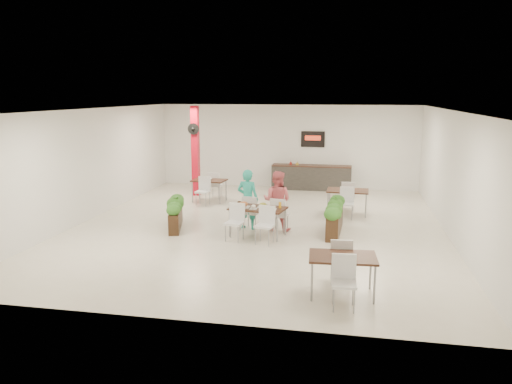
% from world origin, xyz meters
% --- Properties ---
extents(ground, '(12.00, 12.00, 0.00)m').
position_xyz_m(ground, '(0.00, 0.00, 0.00)').
color(ground, beige).
rests_on(ground, ground).
extents(room_shell, '(10.10, 12.10, 3.22)m').
position_xyz_m(room_shell, '(0.00, 0.00, 2.01)').
color(room_shell, white).
rests_on(room_shell, ground).
extents(red_column, '(0.40, 0.41, 3.20)m').
position_xyz_m(red_column, '(-3.00, 3.79, 1.64)').
color(red_column, red).
rests_on(red_column, ground).
extents(service_counter, '(3.00, 0.64, 2.20)m').
position_xyz_m(service_counter, '(1.00, 5.65, 0.49)').
color(service_counter, '#282623').
rests_on(service_counter, ground).
extents(main_table, '(1.52, 1.81, 0.92)m').
position_xyz_m(main_table, '(0.15, -0.95, 0.64)').
color(main_table, black).
rests_on(main_table, ground).
extents(diner_man, '(0.65, 0.49, 1.63)m').
position_xyz_m(diner_man, '(-0.24, -0.30, 0.82)').
color(diner_man, '#29B19C').
rests_on(diner_man, ground).
extents(diner_woman, '(0.88, 0.74, 1.61)m').
position_xyz_m(diner_woman, '(0.56, -0.30, 0.81)').
color(diner_woman, '#EC6871').
rests_on(diner_woman, ground).
extents(planter_left, '(0.75, 1.67, 0.89)m').
position_xyz_m(planter_left, '(-2.18, -0.62, 0.49)').
color(planter_left, black).
rests_on(planter_left, ground).
extents(planter_right, '(0.47, 1.96, 1.02)m').
position_xyz_m(planter_right, '(2.11, -0.30, 0.50)').
color(planter_right, black).
rests_on(planter_right, ground).
extents(side_table_a, '(1.17, 1.65, 0.92)m').
position_xyz_m(side_table_a, '(-2.23, 2.85, 0.62)').
color(side_table_a, black).
rests_on(side_table_a, ground).
extents(side_table_b, '(1.26, 1.63, 0.92)m').
position_xyz_m(side_table_b, '(2.40, 1.89, 0.63)').
color(side_table_b, black).
rests_on(side_table_b, ground).
extents(side_table_c, '(1.26, 1.65, 0.92)m').
position_xyz_m(side_table_c, '(2.39, -4.46, 0.63)').
color(side_table_c, black).
rests_on(side_table_c, ground).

